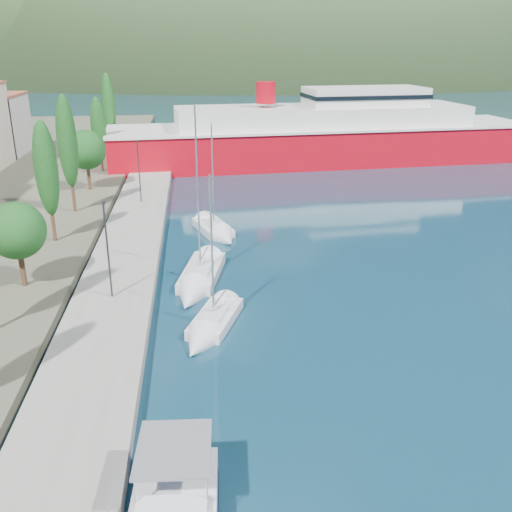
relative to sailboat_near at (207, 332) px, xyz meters
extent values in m
plane|color=#12384C|center=(3.21, 109.42, -0.27)|extent=(1400.00, 1400.00, 0.00)
cube|color=gray|center=(-5.79, 15.42, 0.13)|extent=(5.00, 88.00, 0.80)
cylinder|color=#47301E|center=(-11.79, 6.99, 1.58)|extent=(0.36, 0.36, 2.32)
sphere|color=#194D1B|center=(-11.79, 6.99, 4.23)|extent=(3.71, 3.71, 3.71)
cylinder|color=#47301E|center=(-11.79, 16.09, 1.48)|extent=(0.30, 0.30, 2.11)
ellipsoid|color=#194D1B|center=(-11.79, 16.09, 6.29)|extent=(1.80, 1.80, 7.50)
cylinder|color=#47301E|center=(-11.79, 24.58, 1.61)|extent=(0.30, 0.30, 2.37)
ellipsoid|color=#194D1B|center=(-11.79, 24.58, 7.00)|extent=(1.80, 1.80, 8.40)
cylinder|color=#47301E|center=(-11.79, 33.20, 1.74)|extent=(0.36, 0.36, 2.62)
sphere|color=#194D1B|center=(-11.79, 33.20, 4.73)|extent=(4.20, 4.20, 4.20)
cylinder|color=#47301E|center=(-11.79, 42.57, 1.41)|extent=(0.30, 0.30, 1.97)
ellipsoid|color=#194D1B|center=(-11.79, 42.57, 5.88)|extent=(1.80, 1.80, 6.98)
cylinder|color=#47301E|center=(-11.79, 52.94, 1.65)|extent=(0.30, 0.30, 2.46)
ellipsoid|color=#194D1B|center=(-11.79, 52.94, 7.24)|extent=(1.80, 1.80, 8.72)
cylinder|color=#2D2D33|center=(-5.79, 4.36, 3.53)|extent=(0.12, 0.12, 6.00)
cube|color=#2D2D33|center=(-5.79, 4.61, 6.53)|extent=(0.15, 0.50, 0.12)
cylinder|color=#2D2D33|center=(-5.79, 27.01, 3.53)|extent=(0.12, 0.12, 6.00)
cube|color=#2D2D33|center=(-5.79, 27.26, 6.53)|extent=(0.15, 0.50, 0.12)
cube|color=slate|center=(-1.37, -12.95, 2.55)|extent=(2.70, 3.15, 0.11)
cube|color=silver|center=(0.59, 1.58, -0.05)|extent=(3.67, 5.43, 0.80)
cube|color=silver|center=(0.47, 1.26, 0.48)|extent=(1.86, 2.31, 0.31)
cylinder|color=silver|center=(0.47, 1.26, 4.60)|extent=(0.12, 0.12, 8.49)
cone|color=silver|center=(-0.53, -1.44, -0.05)|extent=(2.74, 2.91, 2.06)
cube|color=silver|center=(-0.09, 8.80, -0.02)|extent=(3.67, 6.90, 0.92)
cube|color=silver|center=(-0.18, 8.37, 0.60)|extent=(1.93, 2.86, 0.36)
cylinder|color=silver|center=(-0.18, 8.37, 6.09)|extent=(0.12, 0.12, 11.30)
cone|color=silver|center=(-0.96, 4.70, -0.02)|extent=(2.95, 3.48, 2.36)
cube|color=silver|center=(1.05, 19.21, -0.03)|extent=(3.68, 5.55, 0.88)
cube|color=silver|center=(1.16, 18.89, 0.55)|extent=(1.90, 2.36, 0.34)
cylinder|color=silver|center=(1.16, 18.89, 4.79)|extent=(0.12, 0.12, 8.77)
cone|color=silver|center=(2.04, 16.09, -0.03)|extent=(2.86, 2.95, 2.24)
cube|color=#B50715|center=(17.14, 48.65, 1.89)|extent=(58.03, 16.93, 5.52)
cube|color=silver|center=(17.14, 48.65, 4.66)|extent=(58.46, 17.32, 0.30)
cube|color=silver|center=(17.14, 48.65, 5.84)|extent=(40.19, 13.33, 2.96)
cube|color=silver|center=(23.03, 49.18, 8.50)|extent=(16.61, 8.75, 2.37)
cylinder|color=#B50715|center=(9.28, 47.94, 9.19)|extent=(2.56, 2.56, 2.76)
camera|label=1|loc=(-0.27, -29.00, 15.57)|focal=40.00mm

